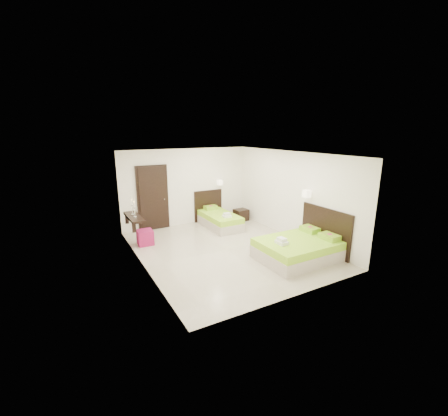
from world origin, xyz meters
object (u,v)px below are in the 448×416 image
bed_single (219,219)px  ottoman (145,237)px  bed_double (300,247)px  nightstand (241,215)px

bed_single → ottoman: 2.68m
bed_single → bed_double: (0.56, -3.35, 0.02)m
bed_double → ottoman: bearing=137.9°
bed_double → ottoman: 4.30m
bed_single → nightstand: (1.05, 0.22, -0.07)m
ottoman → bed_single: bearing=10.0°
bed_double → nightstand: bearing=82.3°
nightstand → ottoman: size_ratio=1.09×
bed_double → nightstand: (0.49, 3.57, -0.08)m
nightstand → bed_double: bearing=-101.6°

